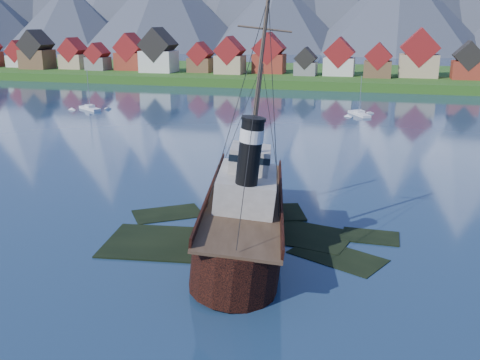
# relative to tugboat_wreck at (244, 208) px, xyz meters

# --- Properties ---
(ground) EXTENTS (1400.00, 1400.00, 0.00)m
(ground) POSITION_rel_tugboat_wreck_xyz_m (-1.72, -1.75, -3.25)
(ground) COLOR #1A304B
(ground) RESTS_ON ground
(shoal) EXTENTS (31.71, 21.24, 1.14)m
(shoal) POSITION_rel_tugboat_wreck_xyz_m (0.06, 0.40, -3.60)
(shoal) COLOR black
(shoal) RESTS_ON ground
(shore_bank) EXTENTS (600.00, 80.00, 3.20)m
(shore_bank) POSITION_rel_tugboat_wreck_xyz_m (-1.72, 168.25, -3.25)
(shore_bank) COLOR #1F4413
(shore_bank) RESTS_ON ground
(seawall) EXTENTS (600.00, 2.50, 2.00)m
(seawall) POSITION_rel_tugboat_wreck_xyz_m (-1.72, 130.25, -3.25)
(seawall) COLOR #3F3D38
(seawall) RESTS_ON ground
(town) EXTENTS (250.96, 16.69, 17.30)m
(town) POSITION_rel_tugboat_wreck_xyz_m (-34.84, 150.44, 5.74)
(town) COLOR maroon
(town) RESTS_ON ground
(tugboat_wreck) EXTENTS (7.61, 32.77, 25.97)m
(tugboat_wreck) POSITION_rel_tugboat_wreck_xyz_m (0.00, 0.00, 0.00)
(tugboat_wreck) COLOR black
(tugboat_wreck) RESTS_ON ground
(sailboat_c) EXTENTS (8.19, 6.32, 10.82)m
(sailboat_c) POSITION_rel_tugboat_wreck_xyz_m (-61.17, 72.59, -3.01)
(sailboat_c) COLOR silver
(sailboat_c) RESTS_ON ground
(sailboat_e) EXTENTS (6.09, 8.70, 10.11)m
(sailboat_e) POSITION_rel_tugboat_wreck_xyz_m (7.77, 82.52, -3.03)
(sailboat_e) COLOR silver
(sailboat_e) RESTS_ON ground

